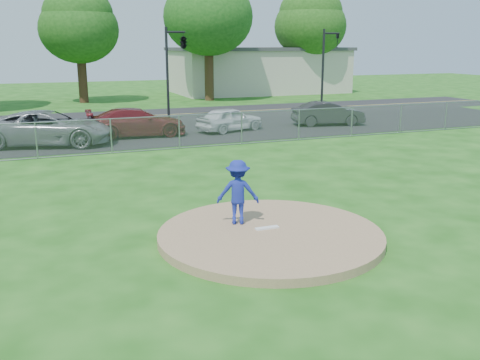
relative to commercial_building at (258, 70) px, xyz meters
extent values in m
plane|color=#175011|center=(-16.00, -28.00, -2.16)|extent=(120.00, 120.00, 0.00)
cylinder|color=#957352|center=(-16.00, -38.00, -2.06)|extent=(5.40, 5.40, 0.20)
cube|color=white|center=(-16.00, -37.80, -1.94)|extent=(0.60, 0.15, 0.04)
cube|color=gray|center=(-16.00, -26.00, -1.41)|extent=(40.00, 0.06, 1.50)
cube|color=black|center=(-16.00, -21.50, -2.15)|extent=(50.00, 8.00, 0.01)
cube|color=black|center=(-16.00, -14.00, -2.16)|extent=(60.00, 7.00, 0.01)
cube|color=#BDB4A1|center=(0.00, 0.00, -0.16)|extent=(16.00, 9.00, 4.00)
cube|color=#3F3F42|center=(0.00, 0.00, 1.99)|extent=(16.40, 9.40, 0.30)
cylinder|color=#382014|center=(-17.00, -4.00, -0.23)|extent=(0.72, 0.72, 3.85)
ellipsoid|color=#184A13|center=(-17.00, -4.00, 3.54)|extent=(6.16, 6.16, 5.24)
ellipsoid|color=#184A13|center=(-17.00, -4.00, 4.62)|extent=(5.42, 5.42, 4.61)
ellipsoid|color=#184A13|center=(-17.00, -4.00, 5.69)|extent=(4.68, 4.68, 3.98)
cylinder|color=#372314|center=(-7.00, -6.00, 0.12)|extent=(0.76, 0.76, 4.55)
ellipsoid|color=#164C14|center=(-7.00, -6.00, 4.57)|extent=(7.28, 7.28, 6.19)
ellipsoid|color=#164C14|center=(-7.00, -6.00, 5.85)|extent=(6.41, 6.41, 5.45)
cylinder|color=#362513|center=(4.00, -3.00, -0.06)|extent=(0.74, 0.74, 4.20)
ellipsoid|color=#1C4B14|center=(4.00, -3.00, 4.06)|extent=(6.72, 6.72, 5.71)
ellipsoid|color=#1C4B14|center=(4.00, -3.00, 5.23)|extent=(5.91, 5.91, 5.03)
ellipsoid|color=#1C4B14|center=(4.00, -3.00, 6.41)|extent=(5.11, 5.11, 4.34)
cylinder|color=black|center=(-13.00, -16.00, 0.64)|extent=(0.16, 0.16, 5.60)
cylinder|color=black|center=(-12.40, -16.00, 3.14)|extent=(1.20, 0.12, 0.12)
imported|color=black|center=(-11.92, -16.00, 2.64)|extent=(0.53, 2.48, 1.00)
cylinder|color=black|center=(-2.00, -16.00, 0.64)|extent=(0.16, 0.16, 5.60)
cylinder|color=black|center=(-1.40, -16.00, 3.14)|extent=(1.20, 0.12, 0.12)
imported|color=black|center=(-0.92, -16.00, 2.64)|extent=(0.16, 0.20, 1.00)
imported|color=navy|center=(-16.51, -37.14, -1.15)|extent=(1.19, 0.94, 1.62)
cone|color=#E84A0C|center=(-21.59, -22.27, -1.78)|extent=(0.38, 0.38, 0.74)
imported|color=slate|center=(-20.40, -22.97, -1.35)|extent=(6.29, 4.13, 1.61)
imported|color=maroon|center=(-16.15, -22.01, -1.43)|extent=(5.06, 2.31, 1.44)
imported|color=silver|center=(-11.13, -22.08, -1.51)|extent=(4.07, 2.68, 1.29)
imported|color=#28282B|center=(-5.04, -22.08, -1.47)|extent=(4.31, 2.24, 1.35)
camera|label=1|loc=(-21.10, -49.02, 2.39)|focal=40.00mm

